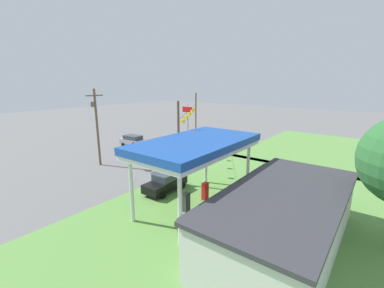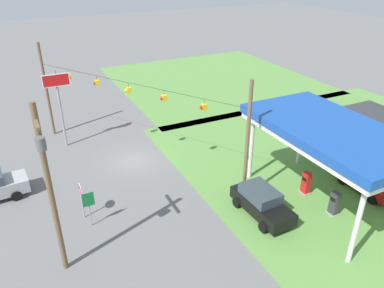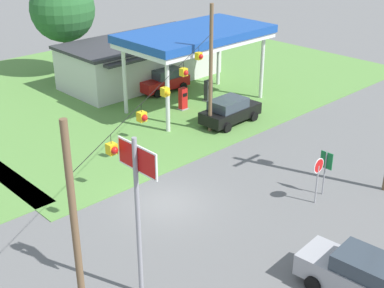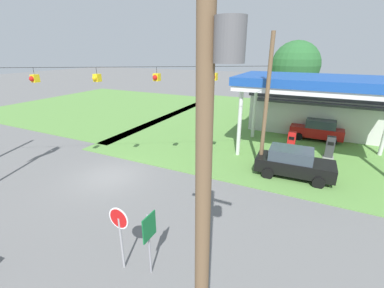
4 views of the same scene
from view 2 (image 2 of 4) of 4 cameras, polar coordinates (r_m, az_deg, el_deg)
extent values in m
plane|color=slate|center=(30.30, -8.74, -2.56)|extent=(160.00, 160.00, 0.00)
cube|color=#5B8E42|center=(49.77, 3.14, 9.76)|extent=(24.00, 24.00, 0.04)
cube|color=silver|center=(24.12, 20.31, 1.08)|extent=(10.67, 5.75, 0.35)
cube|color=#19479E|center=(23.94, 20.48, 2.05)|extent=(10.87, 5.95, 0.55)
cylinder|color=silver|center=(27.01, 9.03, -0.72)|extent=(0.28, 0.28, 4.77)
cylinder|color=silver|center=(21.31, 23.78, -11.42)|extent=(0.28, 0.28, 4.77)
cylinder|color=silver|center=(29.66, 16.29, 1.11)|extent=(0.28, 0.28, 4.77)
cube|color=#333338|center=(27.35, 26.93, -1.48)|extent=(11.72, 0.70, 0.20)
cube|color=gray|center=(27.24, 16.76, -7.08)|extent=(0.71, 0.56, 0.12)
cube|color=red|center=(26.80, 16.99, -5.61)|extent=(0.55, 0.40, 1.53)
cube|color=black|center=(26.51, 16.74, -5.18)|extent=(0.39, 0.03, 0.24)
cube|color=gray|center=(25.81, 20.59, -9.86)|extent=(0.71, 0.56, 0.12)
cube|color=#333338|center=(25.35, 20.89, -8.36)|extent=(0.55, 0.40, 1.53)
cube|color=black|center=(25.04, 20.66, -7.93)|extent=(0.39, 0.03, 0.24)
cube|color=black|center=(24.18, 10.61, -9.14)|extent=(4.55, 1.99, 0.79)
cube|color=#333D47|center=(23.93, 10.36, -7.41)|extent=(2.53, 1.78, 0.66)
cylinder|color=black|center=(24.12, 14.39, -10.87)|extent=(0.69, 0.24, 0.68)
cylinder|color=black|center=(23.09, 10.78, -12.39)|extent=(0.69, 0.24, 0.68)
cylinder|color=black|center=(25.78, 10.32, -7.64)|extent=(0.69, 0.24, 0.68)
cylinder|color=black|center=(24.81, 6.81, -8.88)|extent=(0.69, 0.24, 0.68)
cube|color=#AD1414|center=(28.74, 25.20, -5.15)|extent=(4.22, 1.93, 0.81)
cube|color=#333D47|center=(28.25, 25.87, -4.09)|extent=(2.33, 1.75, 0.69)
cylinder|color=black|center=(28.97, 21.94, -5.13)|extent=(0.68, 0.23, 0.68)
cylinder|color=black|center=(30.27, 24.45, -4.21)|extent=(0.68, 0.23, 0.68)
cylinder|color=black|center=(27.63, 25.70, -7.61)|extent=(0.68, 0.23, 0.68)
cylinder|color=black|center=(29.50, -25.69, -5.33)|extent=(0.27, 0.70, 0.68)
cylinder|color=black|center=(27.87, -25.19, -7.18)|extent=(0.27, 0.70, 0.68)
cylinder|color=#99999E|center=(24.34, -16.36, -8.70)|extent=(0.08, 0.08, 2.10)
cylinder|color=white|center=(23.76, -16.69, -6.64)|extent=(0.80, 0.03, 0.80)
cylinder|color=red|center=(23.76, -16.69, -6.64)|extent=(0.70, 0.03, 0.70)
cylinder|color=gray|center=(32.79, -19.36, 4.98)|extent=(0.18, 0.18, 6.66)
cube|color=white|center=(31.90, -20.03, 9.10)|extent=(0.06, 2.11, 1.02)
cube|color=red|center=(31.90, -20.03, 9.10)|extent=(0.07, 1.99, 0.90)
cylinder|color=gray|center=(23.46, -15.35, -9.59)|extent=(0.07, 0.07, 2.40)
cube|color=#146B33|center=(22.99, -15.55, -8.16)|extent=(0.04, 0.70, 0.90)
cylinder|color=brown|center=(19.07, -20.68, -7.19)|extent=(0.28, 0.28, 9.31)
cube|color=brown|center=(17.32, -22.74, 3.45)|extent=(2.20, 0.14, 0.14)
cylinder|color=#59595B|center=(17.39, -22.05, 0.03)|extent=(0.44, 0.44, 0.60)
cylinder|color=brown|center=(35.23, -21.28, 7.62)|extent=(0.24, 0.24, 8.33)
cylinder|color=brown|center=(23.76, 8.40, 0.09)|extent=(0.24, 0.24, 8.33)
cylinder|color=black|center=(27.70, -9.69, 9.20)|extent=(16.25, 10.02, 0.02)
cylinder|color=black|center=(32.19, -18.38, 10.41)|extent=(0.02, 0.02, 0.35)
cube|color=yellow|center=(32.29, -18.28, 9.78)|extent=(0.32, 0.32, 0.40)
sphere|color=red|center=(32.27, -18.58, 9.72)|extent=(0.28, 0.28, 0.28)
cylinder|color=black|center=(29.89, -14.33, 9.72)|extent=(0.02, 0.02, 0.35)
cube|color=yellow|center=(30.00, -14.25, 9.04)|extent=(0.32, 0.32, 0.40)
sphere|color=red|center=(29.96, -14.57, 8.98)|extent=(0.28, 0.28, 0.28)
cylinder|color=black|center=(27.76, -9.66, 8.86)|extent=(0.02, 0.02, 0.35)
cube|color=yellow|center=(27.87, -9.60, 8.13)|extent=(0.32, 0.32, 0.40)
sphere|color=yellow|center=(27.83, -9.94, 8.07)|extent=(0.28, 0.28, 0.28)
cylinder|color=black|center=(25.84, -4.28, 7.79)|extent=(0.02, 0.02, 0.35)
cube|color=yellow|center=(25.97, -4.25, 7.01)|extent=(0.32, 0.32, 0.40)
sphere|color=red|center=(25.91, -4.60, 6.95)|extent=(0.28, 0.28, 0.28)
cylinder|color=black|center=(24.19, 1.86, 6.48)|extent=(0.02, 0.02, 0.35)
cube|color=yellow|center=(24.33, 1.85, 5.66)|extent=(0.32, 0.32, 0.40)
sphere|color=red|center=(24.25, 1.49, 5.59)|extent=(0.28, 0.28, 0.28)
camera|label=1|loc=(28.51, 64.35, 1.82)|focal=24.00mm
camera|label=3|loc=(41.85, -43.49, 19.21)|focal=50.00mm
camera|label=4|loc=(16.66, -33.67, -4.46)|focal=24.00mm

